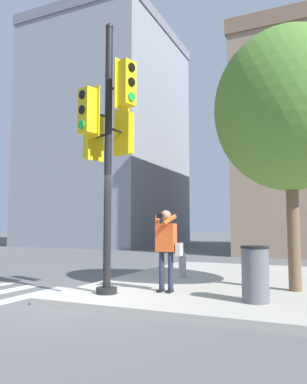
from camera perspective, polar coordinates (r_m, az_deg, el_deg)
name	(u,v)px	position (r m, az deg, el deg)	size (l,w,h in m)	color
ground_plane	(69,302)	(7.67, -12.74, -16.10)	(160.00, 160.00, 0.00)	#5B5B5E
sidewalk_corner	(279,285)	(9.69, 18.59, -13.27)	(8.00, 8.00, 0.13)	#ADA89E
traffic_signal_pole	(108,134)	(7.87, -6.95, 8.80)	(1.37, 1.38, 5.62)	black
person_photographer	(167,243)	(7.78, 1.99, -7.73)	(0.58, 0.54, 1.66)	black
street_tree	(289,110)	(8.78, 20.00, 11.71)	(3.21, 3.21, 5.62)	brown
fire_hydrant	(182,265)	(10.02, 4.42, -10.96)	(0.19, 0.25, 0.67)	#99999E
trash_bin	(255,274)	(6.99, 15.25, -11.94)	(0.50, 0.50, 0.98)	#5B5B60
building_left	(109,137)	(31.38, -6.82, 8.30)	(10.29, 11.47, 17.57)	gray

